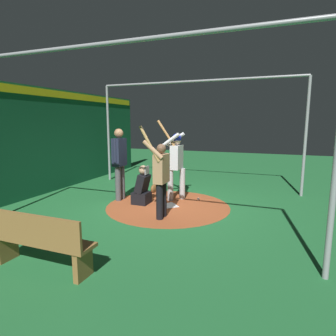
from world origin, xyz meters
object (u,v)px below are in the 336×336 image
at_px(umpire, 119,160).
at_px(baseball_1, 198,199).
at_px(home_plate, 168,206).
at_px(bench, 39,240).
at_px(visitor, 161,176).
at_px(catcher, 143,189).
at_px(batter, 176,160).
at_px(baseball_0, 165,205).

height_order(umpire, baseball_1, umpire).
bearing_deg(baseball_1, home_plate, -128.24).
bearing_deg(bench, baseball_1, 74.97).
relative_size(bench, baseball_1, 21.79).
bearing_deg(bench, visitor, 74.63).
relative_size(catcher, visitor, 0.50).
bearing_deg(visitor, bench, -105.57).
height_order(batter, baseball_1, batter).
xyz_separation_m(catcher, baseball_0, (0.63, -0.06, -0.34)).
bearing_deg(visitor, baseball_1, 75.34).
xyz_separation_m(catcher, visitor, (0.83, -0.81, 0.54)).
bearing_deg(catcher, batter, 45.11).
xyz_separation_m(home_plate, catcher, (-0.66, -0.03, 0.38)).
relative_size(catcher, umpire, 0.52).
relative_size(batter, bench, 1.30).
bearing_deg(baseball_0, home_plate, 69.71).
relative_size(catcher, bench, 0.61).
bearing_deg(baseball_0, baseball_1, 53.44).
height_order(bench, baseball_0, bench).
distance_m(catcher, baseball_0, 0.72).
bearing_deg(home_plate, batter, 91.41).
bearing_deg(batter, baseball_0, -91.48).
xyz_separation_m(home_plate, umpire, (-1.39, 0.09, 1.05)).
height_order(home_plate, umpire, umpire).
relative_size(visitor, baseball_0, 26.69).
relative_size(home_plate, visitor, 0.21).
height_order(visitor, baseball_1, visitor).
bearing_deg(catcher, bench, -88.22).
distance_m(home_plate, baseball_0, 0.10).
relative_size(umpire, baseball_0, 25.34).
relative_size(home_plate, bench, 0.26).
bearing_deg(bench, home_plate, 80.92).
bearing_deg(visitor, baseball_0, 104.78).
height_order(catcher, baseball_1, catcher).
bearing_deg(batter, bench, -97.52).
distance_m(visitor, baseball_1, 1.84).
bearing_deg(baseball_1, baseball_0, -126.56).
height_order(batter, catcher, batter).
bearing_deg(baseball_1, catcher, -148.40).
relative_size(home_plate, baseball_1, 5.68).
bearing_deg(batter, home_plate, -88.59).
distance_m(batter, catcher, 1.14).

